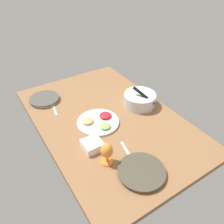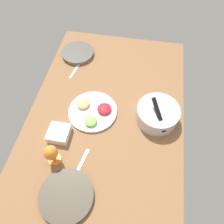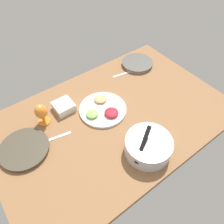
{
  "view_description": "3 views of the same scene",
  "coord_description": "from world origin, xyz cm",
  "px_view_note": "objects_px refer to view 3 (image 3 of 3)",
  "views": [
    {
      "loc": [
        123.12,
        -74.09,
        114.03
      ],
      "look_at": [
        2.2,
        3.52,
        5.98
      ],
      "focal_mm": 36.28,
      "sensor_mm": 36.0,
      "label": 1
    },
    {
      "loc": [
        79.57,
        17.96,
        124.42
      ],
      "look_at": [
        3.35,
        4.4,
        5.98
      ],
      "focal_mm": 34.84,
      "sensor_mm": 36.0,
      "label": 2
    },
    {
      "loc": [
        56.44,
        74.93,
        114.16
      ],
      "look_at": [
        0.74,
        0.25,
        5.98
      ],
      "focal_mm": 34.66,
      "sensor_mm": 36.0,
      "label": 3
    }
  ],
  "objects_px": {
    "mixing_bowl": "(148,146)",
    "fruit_platter": "(103,109)",
    "dinner_plate_left": "(137,63)",
    "hurricane_glass_orange": "(41,113)",
    "square_bowl_white": "(64,106)",
    "dinner_plate_right": "(24,149)"
  },
  "relations": [
    {
      "from": "mixing_bowl",
      "to": "fruit_platter",
      "type": "bearing_deg",
      "value": -86.63
    },
    {
      "from": "dinner_plate_left",
      "to": "hurricane_glass_orange",
      "type": "bearing_deg",
      "value": 6.29
    },
    {
      "from": "dinner_plate_left",
      "to": "mixing_bowl",
      "type": "distance_m",
      "value": 0.85
    },
    {
      "from": "fruit_platter",
      "to": "square_bowl_white",
      "type": "relative_size",
      "value": 2.56
    },
    {
      "from": "mixing_bowl",
      "to": "dinner_plate_right",
      "type": "bearing_deg",
      "value": -37.22
    },
    {
      "from": "mixing_bowl",
      "to": "hurricane_glass_orange",
      "type": "bearing_deg",
      "value": -55.48
    },
    {
      "from": "dinner_plate_right",
      "to": "mixing_bowl",
      "type": "bearing_deg",
      "value": 142.78
    },
    {
      "from": "fruit_platter",
      "to": "square_bowl_white",
      "type": "xyz_separation_m",
      "value": [
        0.21,
        -0.17,
        0.02
      ]
    },
    {
      "from": "mixing_bowl",
      "to": "hurricane_glass_orange",
      "type": "distance_m",
      "value": 0.7
    },
    {
      "from": "dinner_plate_left",
      "to": "fruit_platter",
      "type": "relative_size",
      "value": 0.79
    },
    {
      "from": "mixing_bowl",
      "to": "fruit_platter",
      "type": "height_order",
      "value": "mixing_bowl"
    },
    {
      "from": "mixing_bowl",
      "to": "square_bowl_white",
      "type": "relative_size",
      "value": 2.17
    },
    {
      "from": "square_bowl_white",
      "to": "dinner_plate_right",
      "type": "bearing_deg",
      "value": 23.17
    },
    {
      "from": "fruit_platter",
      "to": "hurricane_glass_orange",
      "type": "xyz_separation_m",
      "value": [
        0.37,
        -0.15,
        0.08
      ]
    },
    {
      "from": "dinner_plate_left",
      "to": "mixing_bowl",
      "type": "xyz_separation_m",
      "value": [
        0.51,
        0.68,
        0.04
      ]
    },
    {
      "from": "square_bowl_white",
      "to": "mixing_bowl",
      "type": "bearing_deg",
      "value": 111.61
    },
    {
      "from": "mixing_bowl",
      "to": "square_bowl_white",
      "type": "bearing_deg",
      "value": -68.39
    },
    {
      "from": "dinner_plate_right",
      "to": "fruit_platter",
      "type": "bearing_deg",
      "value": 177.93
    },
    {
      "from": "hurricane_glass_orange",
      "to": "square_bowl_white",
      "type": "distance_m",
      "value": 0.17
    },
    {
      "from": "hurricane_glass_orange",
      "to": "fruit_platter",
      "type": "bearing_deg",
      "value": 157.9
    },
    {
      "from": "dinner_plate_left",
      "to": "dinner_plate_right",
      "type": "bearing_deg",
      "value": 11.86
    },
    {
      "from": "fruit_platter",
      "to": "hurricane_glass_orange",
      "type": "distance_m",
      "value": 0.41
    }
  ]
}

